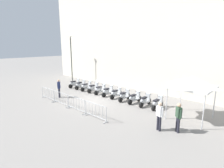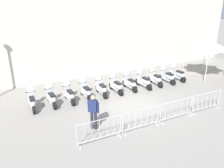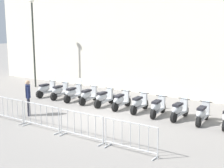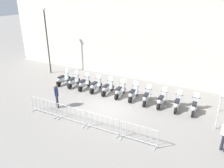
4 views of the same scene
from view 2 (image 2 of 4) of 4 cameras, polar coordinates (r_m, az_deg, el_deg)
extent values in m
plane|color=gray|center=(13.29, 5.07, -5.10)|extent=(120.00, 120.00, 0.00)
cylinder|color=black|center=(13.88, -19.87, -4.07)|extent=(0.16, 0.48, 0.48)
cylinder|color=black|center=(12.75, -19.35, -6.22)|extent=(0.16, 0.48, 0.48)
cube|color=#B7BABC|center=(13.30, -19.64, -4.94)|extent=(0.31, 0.88, 0.10)
ellipsoid|color=#B7BABC|center=(12.95, -19.65, -4.48)|extent=(0.39, 0.85, 0.40)
cube|color=black|center=(12.89, -19.78, -3.54)|extent=(0.30, 0.61, 0.10)
cube|color=#B7BABC|center=(13.59, -19.96, -3.18)|extent=(0.34, 0.15, 0.60)
cylinder|color=black|center=(13.47, -20.13, -1.89)|extent=(0.56, 0.06, 0.04)
cube|color=silver|center=(13.45, -20.24, -1.11)|extent=(0.32, 0.15, 0.35)
cube|color=#B7BABC|center=(13.78, -20.01, -3.05)|extent=(0.21, 0.33, 0.06)
cylinder|color=black|center=(14.04, -15.87, -3.32)|extent=(0.17, 0.49, 0.48)
cylinder|color=black|center=(12.93, -14.47, -5.29)|extent=(0.17, 0.49, 0.48)
cube|color=#B7BABC|center=(13.47, -15.22, -4.11)|extent=(0.33, 0.88, 0.10)
ellipsoid|color=#B7BABC|center=(13.12, -14.99, -3.61)|extent=(0.41, 0.86, 0.40)
cube|color=black|center=(13.06, -15.11, -2.68)|extent=(0.32, 0.62, 0.10)
cube|color=#B7BABC|center=(13.75, -15.80, -2.42)|extent=(0.35, 0.16, 0.60)
cylinder|color=black|center=(13.63, -15.93, -1.14)|extent=(0.56, 0.07, 0.04)
cube|color=silver|center=(13.61, -16.06, -0.37)|extent=(0.33, 0.16, 0.35)
cube|color=#B7BABC|center=(13.93, -15.98, -2.31)|extent=(0.22, 0.33, 0.06)
cylinder|color=black|center=(14.22, -11.64, -2.63)|extent=(0.16, 0.49, 0.48)
cylinder|color=black|center=(13.13, -9.97, -4.51)|extent=(0.16, 0.49, 0.48)
cube|color=#B7BABC|center=(13.65, -10.85, -3.38)|extent=(0.32, 0.88, 0.10)
ellipsoid|color=#B7BABC|center=(13.32, -10.53, -2.87)|extent=(0.40, 0.86, 0.40)
cube|color=black|center=(13.26, -10.64, -1.95)|extent=(0.31, 0.61, 0.10)
cube|color=#B7BABC|center=(13.93, -11.50, -1.72)|extent=(0.35, 0.16, 0.60)
cylinder|color=black|center=(13.81, -11.59, -0.46)|extent=(0.56, 0.06, 0.04)
cube|color=silver|center=(13.80, -11.71, 0.31)|extent=(0.33, 0.15, 0.35)
cube|color=#B7BABC|center=(14.11, -11.72, -1.62)|extent=(0.21, 0.33, 0.06)
cylinder|color=black|center=(14.55, -7.63, -1.83)|extent=(0.15, 0.48, 0.48)
cylinder|color=black|center=(13.48, -5.78, -3.62)|extent=(0.15, 0.48, 0.48)
cube|color=#B7BABC|center=(13.99, -6.75, -2.54)|extent=(0.30, 0.87, 0.10)
ellipsoid|color=#B7BABC|center=(13.66, -6.37, -2.02)|extent=(0.38, 0.85, 0.40)
cube|color=black|center=(13.60, -6.45, -1.12)|extent=(0.29, 0.61, 0.10)
cube|color=#B7BABC|center=(14.27, -7.43, -0.93)|extent=(0.34, 0.15, 0.60)
cylinder|color=black|center=(14.15, -7.49, 0.31)|extent=(0.56, 0.05, 0.04)
cube|color=silver|center=(14.13, -7.59, 1.06)|extent=(0.32, 0.15, 0.35)
cube|color=#B7BABC|center=(14.45, -7.68, -0.84)|extent=(0.21, 0.32, 0.06)
cylinder|color=black|center=(14.90, -3.67, -1.12)|extent=(0.15, 0.48, 0.48)
cylinder|color=black|center=(13.84, -1.80, -2.85)|extent=(0.15, 0.48, 0.48)
cube|color=#B7BABC|center=(14.35, -2.77, -1.81)|extent=(0.30, 0.87, 0.10)
ellipsoid|color=#B7BABC|center=(14.02, -2.36, -1.30)|extent=(0.38, 0.85, 0.40)
cube|color=black|center=(13.97, -2.42, -0.41)|extent=(0.29, 0.61, 0.10)
cube|color=#B7BABC|center=(14.63, -3.43, -0.24)|extent=(0.34, 0.15, 0.60)
cylinder|color=black|center=(14.51, -3.46, 0.98)|extent=(0.56, 0.05, 0.04)
cube|color=silver|center=(14.50, -3.55, 1.71)|extent=(0.32, 0.15, 0.35)
cube|color=#B7BABC|center=(14.80, -3.70, -0.15)|extent=(0.21, 0.32, 0.06)
cylinder|color=black|center=(15.30, -0.11, -0.49)|extent=(0.15, 0.48, 0.48)
cylinder|color=black|center=(14.29, 2.19, -2.08)|extent=(0.15, 0.48, 0.48)
cube|color=#B7BABC|center=(14.77, 1.00, -1.12)|extent=(0.30, 0.87, 0.10)
ellipsoid|color=#B7BABC|center=(14.46, 1.53, -0.59)|extent=(0.38, 0.85, 0.40)
cube|color=black|center=(14.40, 1.48, 0.26)|extent=(0.29, 0.61, 0.10)
cube|color=#B7BABC|center=(15.03, 0.22, 0.38)|extent=(0.34, 0.15, 0.60)
cylinder|color=black|center=(14.92, 0.22, 1.57)|extent=(0.56, 0.05, 0.04)
cube|color=silver|center=(14.91, 0.13, 2.28)|extent=(0.32, 0.15, 0.35)
cube|color=#B7BABC|center=(15.20, -0.11, 0.46)|extent=(0.21, 0.32, 0.06)
cylinder|color=black|center=(15.78, 3.30, 0.14)|extent=(0.16, 0.48, 0.48)
cylinder|color=black|center=(14.81, 5.79, -1.34)|extent=(0.16, 0.48, 0.48)
cube|color=#B7BABC|center=(15.27, 4.51, -0.43)|extent=(0.31, 0.88, 0.10)
ellipsoid|color=#B7BABC|center=(14.97, 5.10, 0.09)|extent=(0.39, 0.85, 0.40)
cube|color=black|center=(14.92, 5.07, 0.92)|extent=(0.30, 0.61, 0.10)
cube|color=#B7BABC|center=(15.52, 3.68, 1.00)|extent=(0.34, 0.15, 0.60)
cylinder|color=black|center=(15.42, 3.70, 2.16)|extent=(0.56, 0.05, 0.04)
cube|color=silver|center=(15.40, 3.62, 2.85)|extent=(0.32, 0.15, 0.35)
cube|color=#B7BABC|center=(15.69, 3.32, 1.07)|extent=(0.21, 0.33, 0.06)
cylinder|color=black|center=(16.20, 6.66, 0.59)|extent=(0.18, 0.49, 0.48)
cylinder|color=black|center=(15.31, 9.46, -0.77)|extent=(0.18, 0.49, 0.48)
cube|color=#B7BABC|center=(15.74, 8.03, 0.07)|extent=(0.35, 0.89, 0.10)
ellipsoid|color=#B7BABC|center=(15.45, 8.71, 0.59)|extent=(0.43, 0.87, 0.40)
cube|color=black|center=(15.40, 8.68, 1.39)|extent=(0.33, 0.62, 0.10)
cube|color=#B7BABC|center=(15.96, 7.11, 1.44)|extent=(0.35, 0.17, 0.60)
cylinder|color=black|center=(15.86, 7.16, 2.57)|extent=(0.56, 0.08, 0.04)
cube|color=silver|center=(15.84, 7.08, 3.24)|extent=(0.33, 0.17, 0.35)
cube|color=#B7BABC|center=(16.11, 6.70, 1.50)|extent=(0.23, 0.34, 0.06)
cylinder|color=black|center=(16.87, 9.80, 1.24)|extent=(0.16, 0.49, 0.48)
cylinder|color=black|center=(15.92, 12.23, -0.12)|extent=(0.16, 0.49, 0.48)
cube|color=#B7BABC|center=(16.38, 10.99, 0.71)|extent=(0.32, 0.88, 0.10)
ellipsoid|color=#B7BABC|center=(16.08, 11.60, 1.20)|extent=(0.40, 0.85, 0.40)
cube|color=black|center=(16.04, 11.59, 1.98)|extent=(0.31, 0.61, 0.10)
cube|color=#B7BABC|center=(16.62, 10.22, 2.05)|extent=(0.35, 0.15, 0.60)
cylinder|color=black|center=(16.52, 10.29, 3.14)|extent=(0.56, 0.06, 0.04)
cube|color=silver|center=(16.51, 10.23, 3.78)|extent=(0.33, 0.15, 0.35)
cube|color=#B7BABC|center=(16.78, 9.86, 2.11)|extent=(0.21, 0.33, 0.06)
cylinder|color=black|center=(17.46, 12.49, 1.71)|extent=(0.16, 0.49, 0.48)
cylinder|color=black|center=(16.61, 15.27, 0.48)|extent=(0.16, 0.49, 0.48)
cube|color=#B7BABC|center=(17.01, 13.86, 1.24)|extent=(0.32, 0.88, 0.10)
ellipsoid|color=#B7BABC|center=(16.75, 14.56, 1.73)|extent=(0.40, 0.86, 0.40)
cube|color=black|center=(16.70, 14.56, 2.48)|extent=(0.31, 0.61, 0.10)
cube|color=#B7BABC|center=(17.23, 12.97, 2.51)|extent=(0.35, 0.16, 0.60)
cylinder|color=black|center=(17.13, 13.06, 3.56)|extent=(0.56, 0.06, 0.04)
cube|color=silver|center=(17.12, 13.00, 4.18)|extent=(0.33, 0.15, 0.35)
cube|color=#B7BABC|center=(17.37, 12.56, 2.55)|extent=(0.22, 0.33, 0.06)
cylinder|color=black|center=(18.19, 14.94, 2.26)|extent=(0.16, 0.49, 0.48)
cylinder|color=black|center=(17.36, 17.70, 1.10)|extent=(0.16, 0.49, 0.48)
cube|color=#B7BABC|center=(17.76, 16.30, 1.82)|extent=(0.31, 0.88, 0.10)
ellipsoid|color=#B7BABC|center=(17.50, 17.01, 2.30)|extent=(0.39, 0.85, 0.40)
cube|color=black|center=(17.45, 17.01, 3.01)|extent=(0.30, 0.61, 0.10)
cube|color=#B7BABC|center=(17.97, 15.43, 3.03)|extent=(0.35, 0.15, 0.60)
cylinder|color=black|center=(17.88, 15.53, 4.04)|extent=(0.56, 0.06, 0.04)
cube|color=silver|center=(17.86, 15.48, 4.63)|extent=(0.33, 0.15, 0.35)
cube|color=#B7BABC|center=(18.11, 15.02, 3.07)|extent=(0.21, 0.33, 0.06)
cube|color=#B2B5B7|center=(9.75, -8.32, -15.60)|extent=(0.04, 0.44, 0.04)
cube|color=#B2B5B7|center=(10.34, 1.68, -13.00)|extent=(0.04, 0.44, 0.04)
cylinder|color=#B2B5B7|center=(9.44, -8.95, -13.23)|extent=(0.04, 0.04, 1.05)
cylinder|color=#B2B5B7|center=(10.11, 2.12, -10.50)|extent=(0.04, 0.04, 1.05)
cylinder|color=#B2B5B7|center=(9.46, -3.26, -9.19)|extent=(2.02, 0.06, 0.04)
cylinder|color=#B2B5B7|center=(9.92, -3.16, -13.56)|extent=(2.02, 0.06, 0.04)
cylinder|color=#B2B5B7|center=(9.48, -7.01, -12.33)|extent=(0.02, 0.02, 0.87)
cylinder|color=#B2B5B7|center=(9.57, -5.09, -11.88)|extent=(0.02, 0.02, 0.87)
cylinder|color=#B2B5B7|center=(9.68, -3.21, -11.42)|extent=(0.02, 0.02, 0.87)
cylinder|color=#B2B5B7|center=(9.80, -1.38, -10.97)|extent=(0.02, 0.02, 0.87)
cylinder|color=#B2B5B7|center=(9.92, 0.40, -10.51)|extent=(0.02, 0.02, 0.87)
cube|color=#B2B5B7|center=(10.46, 3.07, -12.60)|extent=(0.04, 0.44, 0.04)
cube|color=#B2B5B7|center=(11.37, 11.34, -10.07)|extent=(0.04, 0.44, 0.04)
cylinder|color=#B2B5B7|center=(10.16, 2.72, -10.34)|extent=(0.04, 0.04, 1.05)
cylinder|color=#B2B5B7|center=(11.17, 11.85, -7.73)|extent=(0.04, 0.04, 1.05)
cylinder|color=#B2B5B7|center=(10.38, 7.65, -6.48)|extent=(2.02, 0.06, 0.04)
cylinder|color=#B2B5B7|center=(10.80, 7.43, -10.59)|extent=(2.02, 0.06, 0.04)
cylinder|color=#B2B5B7|center=(10.26, 4.39, -9.45)|extent=(0.02, 0.02, 0.87)
cylinder|color=#B2B5B7|center=(10.42, 5.99, -9.01)|extent=(0.02, 0.02, 0.87)
cylinder|color=#B2B5B7|center=(10.58, 7.54, -8.57)|extent=(0.02, 0.02, 0.87)
cylinder|color=#B2B5B7|center=(10.76, 9.04, -8.15)|extent=(0.02, 0.02, 0.87)
cylinder|color=#B2B5B7|center=(10.94, 10.49, -7.73)|extent=(0.02, 0.02, 0.87)
cube|color=#B2B5B7|center=(11.53, 12.46, -9.70)|extent=(0.04, 0.44, 0.04)
cube|color=#B2B5B7|center=(12.68, 19.07, -7.47)|extent=(0.04, 0.44, 0.04)
cylinder|color=#B2B5B7|center=(11.24, 12.33, -7.58)|extent=(0.04, 0.04, 1.05)
cylinder|color=#B2B5B7|center=(12.51, 19.59, -5.33)|extent=(0.04, 0.04, 1.05)
cylinder|color=#B2B5B7|center=(11.63, 16.42, -4.10)|extent=(2.02, 0.06, 0.04)
cylinder|color=#B2B5B7|center=(12.01, 16.00, -7.88)|extent=(2.02, 0.06, 0.04)
cylinder|color=#B2B5B7|center=(11.40, 13.70, -6.78)|extent=(0.02, 0.02, 0.87)
cylinder|color=#B2B5B7|center=(11.60, 14.98, -6.40)|extent=(0.02, 0.02, 0.87)
cylinder|color=#B2B5B7|center=(11.81, 16.21, -6.02)|extent=(0.02, 0.02, 0.87)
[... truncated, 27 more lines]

